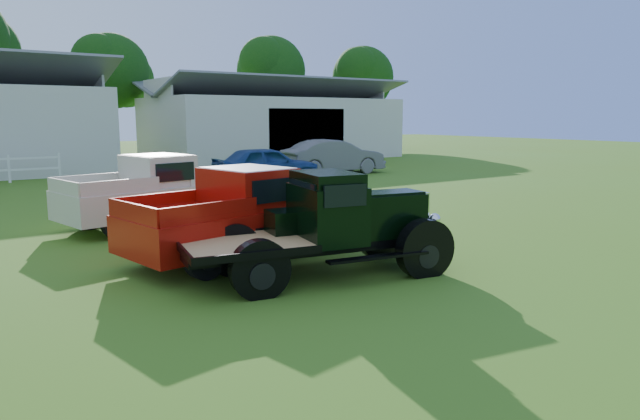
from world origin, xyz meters
TOP-DOWN VIEW (x-y plane):
  - ground at (0.00, 0.00)m, footprint 120.00×120.00m
  - shed_right at (14.00, 27.00)m, footprint 16.80×9.20m
  - tree_c at (5.00, 33.00)m, footprint 5.40×5.40m
  - tree_d at (18.00, 34.00)m, footprint 6.00×6.00m
  - tree_e at (26.00, 32.00)m, footprint 5.70×5.70m
  - vintage_flatbed at (-0.26, 0.47)m, footprint 4.94×2.68m
  - red_pickup at (-0.74, 2.49)m, footprint 5.28×2.79m
  - white_pickup at (-1.09, 6.79)m, footprint 5.19×2.83m
  - misc_car_blue at (6.00, 13.60)m, footprint 4.70×2.14m
  - misc_car_grey at (10.72, 15.25)m, footprint 5.25×2.28m

SIDE VIEW (x-z plane):
  - ground at x=0.00m, z-range 0.00..0.00m
  - misc_car_blue at x=6.00m, z-range 0.00..1.57m
  - misc_car_grey at x=10.72m, z-range 0.00..1.68m
  - white_pickup at x=-1.09m, z-range 0.00..1.80m
  - red_pickup at x=-0.74m, z-range 0.00..1.83m
  - vintage_flatbed at x=-0.26m, z-range 0.00..1.85m
  - shed_right at x=14.00m, z-range 0.00..5.20m
  - tree_c at x=5.00m, z-range 0.00..9.00m
  - tree_e at x=26.00m, z-range 0.00..9.50m
  - tree_d at x=18.00m, z-range 0.00..10.00m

